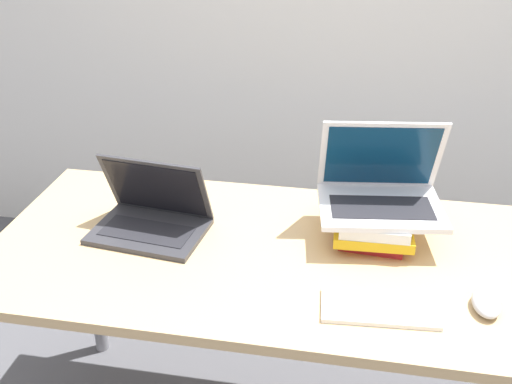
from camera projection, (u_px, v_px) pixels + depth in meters
desk at (292, 274)px, 1.70m from camera, size 1.72×0.77×0.78m
laptop_left at (151, 217)px, 1.75m from camera, size 0.34×0.26×0.22m
book_stack at (373, 223)px, 1.71m from camera, size 0.23×0.27×0.09m
laptop_on_books at (381, 190)px, 1.69m from camera, size 0.38×0.30×0.25m
wireless_keyboard at (380, 308)px, 1.44m from camera, size 0.29×0.14×0.01m
mouse at (486, 303)px, 1.44m from camera, size 0.07×0.11×0.04m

